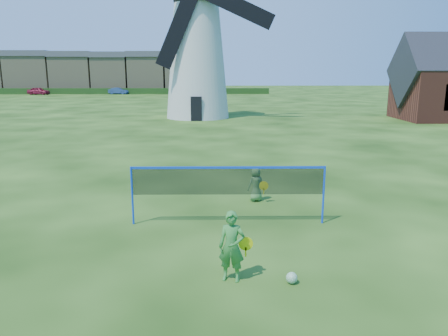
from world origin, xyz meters
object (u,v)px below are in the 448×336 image
car_left (39,91)px  car_right (118,91)px  windmill (197,51)px  badminton_net (228,182)px  player_boy (256,184)px  play_ball (292,278)px  player_girl (232,247)px

car_left → car_right: 13.17m
windmill → badminton_net: (1.99, -26.45, -4.47)m
windmill → player_boy: 25.11m
play_ball → windmill: bearing=96.0°
windmill → car_left: (-28.56, 36.79, -4.98)m
badminton_net → car_left: bearing=115.8°
player_boy → play_ball: size_ratio=4.80×
windmill → play_ball: 30.41m
car_left → player_boy: bearing=-142.5°
badminton_net → car_right: bearing=105.1°
windmill → player_boy: windmill is taller
play_ball → badminton_net: bearing=108.9°
windmill → player_girl: (1.98, -29.60, -4.92)m
car_left → car_right: bearing=-72.1°
player_girl → play_ball: bearing=5.3°
windmill → car_right: bearing=111.9°
player_girl → car_left: size_ratio=0.37×
player_boy → play_ball: 5.35m
car_left → player_girl: bearing=-145.0°
player_boy → car_right: car_right is taller
player_boy → car_right: size_ratio=0.32×
car_left → car_right: (13.06, 1.74, -0.08)m
player_boy → car_left: car_left is taller
player_boy → car_right: 65.58m
badminton_net → player_girl: size_ratio=3.66×
windmill → player_girl: size_ratio=11.97×
badminton_net → play_ball: (1.13, -3.30, -1.03)m
play_ball → player_girl: bearing=172.5°
car_right → player_boy: bearing=-154.6°
player_girl → player_boy: bearing=92.8°
windmill → car_right: (-15.50, 38.52, -5.05)m
badminton_net → car_right: (-17.49, 64.97, -0.59)m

